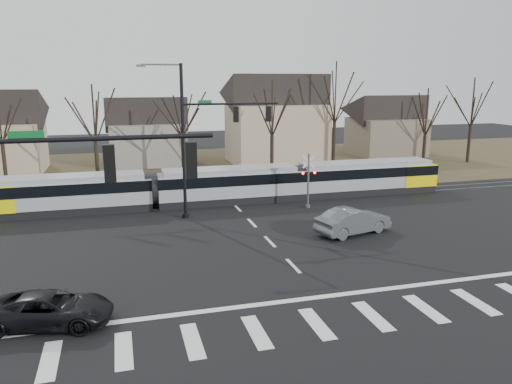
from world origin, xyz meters
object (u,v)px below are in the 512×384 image
object	(u,v)px
suv	(50,309)
rail_crossing_signal	(308,182)
tram	(228,184)
sedan	(353,221)

from	to	relation	value
suv	rail_crossing_signal	xyz separation A→B (m)	(16.02, 14.13, 1.24)
tram	sedan	size ratio (longest dim) A/B	6.85
tram	suv	bearing A→B (deg)	-121.81
tram	sedan	xyz separation A→B (m)	(5.61, -9.84, -0.65)
tram	suv	xyz separation A→B (m)	(-10.75, -17.34, -0.80)
sedan	suv	bearing A→B (deg)	98.94
rail_crossing_signal	suv	bearing A→B (deg)	-138.58
tram	sedan	distance (m)	11.35
tram	sedan	world-z (taller)	tram
tram	suv	world-z (taller)	tram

